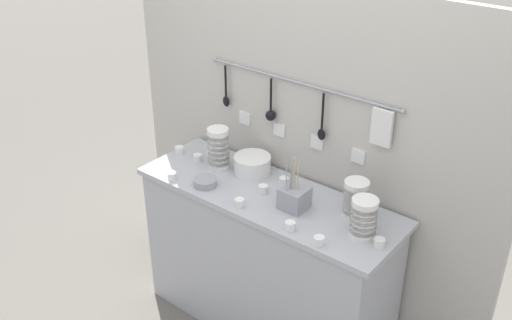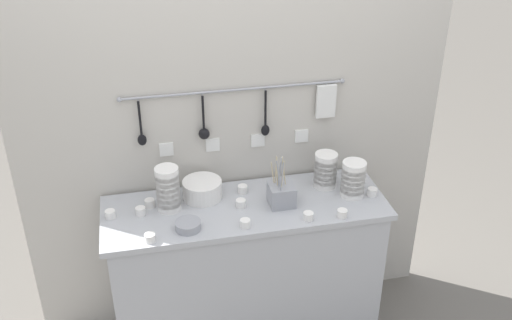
{
  "view_description": "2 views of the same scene",
  "coord_description": "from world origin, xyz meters",
  "px_view_note": "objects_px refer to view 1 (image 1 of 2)",
  "views": [
    {
      "loc": [
        1.54,
        -2.04,
        2.45
      ],
      "look_at": [
        -0.06,
        -0.02,
        1.04
      ],
      "focal_mm": 42.0,
      "sensor_mm": 36.0,
      "label": 1
    },
    {
      "loc": [
        -0.48,
        -2.43,
        2.5
      ],
      "look_at": [
        0.06,
        0.03,
        1.1
      ],
      "focal_mm": 42.0,
      "sensor_mm": 36.0,
      "label": 2
    }
  ],
  "objects_px": {
    "cutlery_caddy": "(294,197)",
    "cup_back_left": "(197,158)",
    "plate_stack": "(252,164)",
    "cup_centre": "(319,241)",
    "cup_back_right": "(263,189)",
    "cup_edge_near": "(172,176)",
    "cup_by_caddy": "(379,243)",
    "bowl_stack_short_front": "(218,148)",
    "cup_beside_plates": "(179,150)",
    "bowl_stack_nested_right": "(356,199)",
    "cup_front_right": "(211,156)",
    "bowl_stack_tall_left": "(364,218)",
    "cup_mid_row": "(284,181)",
    "cup_edge_far": "(290,226)",
    "cup_front_left": "(239,203)",
    "steel_mixing_bowl": "(205,182)"
  },
  "relations": [
    {
      "from": "cutlery_caddy",
      "to": "cup_front_left",
      "type": "height_order",
      "value": "cutlery_caddy"
    },
    {
      "from": "cup_centre",
      "to": "cup_beside_plates",
      "type": "height_order",
      "value": "same"
    },
    {
      "from": "plate_stack",
      "to": "cup_centre",
      "type": "height_order",
      "value": "plate_stack"
    },
    {
      "from": "cup_edge_near",
      "to": "bowl_stack_nested_right",
      "type": "bearing_deg",
      "value": 17.58
    },
    {
      "from": "plate_stack",
      "to": "bowl_stack_tall_left",
      "type": "bearing_deg",
      "value": -10.74
    },
    {
      "from": "cup_edge_near",
      "to": "cup_back_right",
      "type": "relative_size",
      "value": 1.0
    },
    {
      "from": "cup_centre",
      "to": "cup_back_left",
      "type": "height_order",
      "value": "same"
    },
    {
      "from": "cup_front_left",
      "to": "cup_beside_plates",
      "type": "relative_size",
      "value": 1.0
    },
    {
      "from": "plate_stack",
      "to": "cutlery_caddy",
      "type": "height_order",
      "value": "cutlery_caddy"
    },
    {
      "from": "bowl_stack_nested_right",
      "to": "cup_front_right",
      "type": "relative_size",
      "value": 3.86
    },
    {
      "from": "bowl_stack_tall_left",
      "to": "cup_back_left",
      "type": "distance_m",
      "value": 1.06
    },
    {
      "from": "cup_by_caddy",
      "to": "cutlery_caddy",
      "type": "bearing_deg",
      "value": 177.3
    },
    {
      "from": "bowl_stack_tall_left",
      "to": "cup_beside_plates",
      "type": "xyz_separation_m",
      "value": [
        -1.2,
        0.05,
        -0.08
      ]
    },
    {
      "from": "cup_by_caddy",
      "to": "cup_mid_row",
      "type": "distance_m",
      "value": 0.66
    },
    {
      "from": "bowl_stack_tall_left",
      "to": "bowl_stack_nested_right",
      "type": "bearing_deg",
      "value": 133.08
    },
    {
      "from": "cup_by_caddy",
      "to": "cup_beside_plates",
      "type": "relative_size",
      "value": 1.0
    },
    {
      "from": "steel_mixing_bowl",
      "to": "cup_back_right",
      "type": "height_order",
      "value": "same"
    },
    {
      "from": "cup_by_caddy",
      "to": "bowl_stack_short_front",
      "type": "bearing_deg",
      "value": 174.66
    },
    {
      "from": "bowl_stack_short_front",
      "to": "cutlery_caddy",
      "type": "relative_size",
      "value": 0.86
    },
    {
      "from": "bowl_stack_tall_left",
      "to": "cup_centre",
      "type": "distance_m",
      "value": 0.22
    },
    {
      "from": "cup_by_caddy",
      "to": "cup_centre",
      "type": "distance_m",
      "value": 0.26
    },
    {
      "from": "cup_back_right",
      "to": "cup_front_left",
      "type": "xyz_separation_m",
      "value": [
        -0.01,
        -0.17,
        0.0
      ]
    },
    {
      "from": "cup_back_right",
      "to": "cup_mid_row",
      "type": "xyz_separation_m",
      "value": [
        0.03,
        0.13,
        0.0
      ]
    },
    {
      "from": "cup_by_caddy",
      "to": "steel_mixing_bowl",
      "type": "bearing_deg",
      "value": -174.57
    },
    {
      "from": "cup_edge_far",
      "to": "bowl_stack_nested_right",
      "type": "bearing_deg",
      "value": 58.21
    },
    {
      "from": "cup_beside_plates",
      "to": "cup_back_left",
      "type": "distance_m",
      "value": 0.14
    },
    {
      "from": "cup_centre",
      "to": "cup_front_right",
      "type": "distance_m",
      "value": 0.94
    },
    {
      "from": "bowl_stack_nested_right",
      "to": "cup_mid_row",
      "type": "relative_size",
      "value": 3.86
    },
    {
      "from": "cup_back_left",
      "to": "cup_centre",
      "type": "bearing_deg",
      "value": -13.46
    },
    {
      "from": "cutlery_caddy",
      "to": "cup_front_left",
      "type": "xyz_separation_m",
      "value": [
        -0.21,
        -0.15,
        -0.04
      ]
    },
    {
      "from": "cup_edge_far",
      "to": "cup_mid_row",
      "type": "height_order",
      "value": "same"
    },
    {
      "from": "cup_edge_near",
      "to": "cup_centre",
      "type": "bearing_deg",
      "value": 0.0
    },
    {
      "from": "cup_front_left",
      "to": "cup_front_right",
      "type": "distance_m",
      "value": 0.5
    },
    {
      "from": "cup_edge_near",
      "to": "cup_edge_far",
      "type": "relative_size",
      "value": 1.0
    },
    {
      "from": "plate_stack",
      "to": "cup_back_right",
      "type": "height_order",
      "value": "plate_stack"
    },
    {
      "from": "bowl_stack_short_front",
      "to": "cup_by_caddy",
      "type": "relative_size",
      "value": 4.72
    },
    {
      "from": "bowl_stack_short_front",
      "to": "cup_by_caddy",
      "type": "bearing_deg",
      "value": -5.34
    },
    {
      "from": "plate_stack",
      "to": "cup_back_right",
      "type": "bearing_deg",
      "value": -36.63
    },
    {
      "from": "cup_edge_near",
      "to": "cup_beside_plates",
      "type": "relative_size",
      "value": 1.0
    },
    {
      "from": "cup_by_caddy",
      "to": "cup_centre",
      "type": "relative_size",
      "value": 1.0
    },
    {
      "from": "cup_back_right",
      "to": "cup_centre",
      "type": "distance_m",
      "value": 0.5
    },
    {
      "from": "cup_front_left",
      "to": "plate_stack",
      "type": "bearing_deg",
      "value": 118.16
    },
    {
      "from": "steel_mixing_bowl",
      "to": "cup_beside_plates",
      "type": "relative_size",
      "value": 2.5
    },
    {
      "from": "cutlery_caddy",
      "to": "cup_back_right",
      "type": "height_order",
      "value": "cutlery_caddy"
    },
    {
      "from": "cutlery_caddy",
      "to": "cup_back_left",
      "type": "relative_size",
      "value": 5.51
    },
    {
      "from": "cup_back_right",
      "to": "cup_edge_far",
      "type": "height_order",
      "value": "same"
    },
    {
      "from": "bowl_stack_short_front",
      "to": "bowl_stack_tall_left",
      "type": "distance_m",
      "value": 0.92
    },
    {
      "from": "cup_back_right",
      "to": "cup_centre",
      "type": "xyz_separation_m",
      "value": [
        0.46,
        -0.19,
        0.0
      ]
    },
    {
      "from": "cutlery_caddy",
      "to": "cup_mid_row",
      "type": "height_order",
      "value": "cutlery_caddy"
    },
    {
      "from": "plate_stack",
      "to": "cup_beside_plates",
      "type": "height_order",
      "value": "plate_stack"
    }
  ]
}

